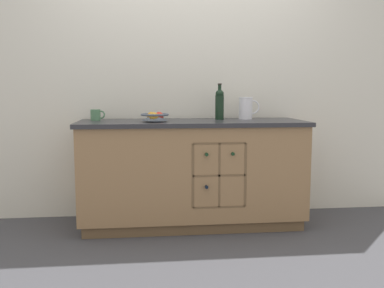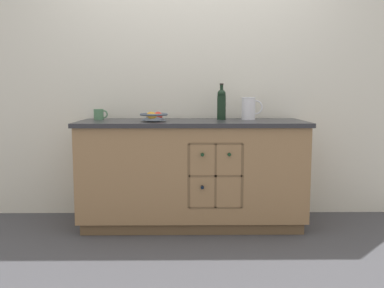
{
  "view_description": "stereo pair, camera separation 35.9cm",
  "coord_description": "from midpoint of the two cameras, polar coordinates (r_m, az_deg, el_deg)",
  "views": [
    {
      "loc": [
        -0.4,
        -3.54,
        1.13
      ],
      "look_at": [
        0.0,
        0.0,
        0.7
      ],
      "focal_mm": 40.0,
      "sensor_mm": 36.0,
      "label": 1
    },
    {
      "loc": [
        -0.04,
        -3.57,
        1.13
      ],
      "look_at": [
        0.0,
        0.0,
        0.7
      ],
      "focal_mm": 40.0,
      "sensor_mm": 36.0,
      "label": 2
    }
  ],
  "objects": [
    {
      "name": "back_wall",
      "position": [
        3.95,
        -3.27,
        9.04
      ],
      "size": [
        4.4,
        0.06,
        2.55
      ],
      "primitive_type": "cube",
      "color": "silver",
      "rests_on": "ground_plane"
    },
    {
      "name": "ground_plane",
      "position": [
        3.74,
        -2.8,
        -10.66
      ],
      "size": [
        14.0,
        14.0,
        0.0
      ],
      "primitive_type": "plane",
      "color": "#424247"
    },
    {
      "name": "standing_wine_bottle",
      "position": [
        3.72,
        0.93,
        5.43
      ],
      "size": [
        0.08,
        0.08,
        0.31
      ],
      "color": "black",
      "rests_on": "kitchen_island"
    },
    {
      "name": "white_pitcher",
      "position": [
        3.78,
        4.53,
        4.85
      ],
      "size": [
        0.19,
        0.12,
        0.19
      ],
      "color": "white",
      "rests_on": "kitchen_island"
    },
    {
      "name": "ceramic_mug",
      "position": [
        3.74,
        -15.4,
        3.75
      ],
      "size": [
        0.12,
        0.08,
        0.09
      ],
      "color": "#4C7A56",
      "rests_on": "kitchen_island"
    },
    {
      "name": "fruit_bowl",
      "position": [
        3.47,
        -7.95,
        3.65
      ],
      "size": [
        0.23,
        0.23,
        0.08
      ],
      "color": "#4C5666",
      "rests_on": "kitchen_island"
    },
    {
      "name": "kitchen_island",
      "position": [
        3.62,
        -2.81,
        -3.83
      ],
      "size": [
        1.88,
        0.68,
        0.89
      ],
      "color": "brown",
      "rests_on": "ground_plane"
    }
  ]
}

